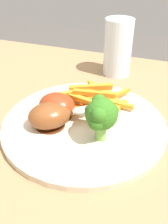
{
  "coord_description": "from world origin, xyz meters",
  "views": [
    {
      "loc": [
        -0.18,
        0.35,
        1.02
      ],
      "look_at": [
        -0.06,
        0.01,
        0.77
      ],
      "focal_mm": 39.38,
      "sensor_mm": 36.0,
      "label": 1
    }
  ],
  "objects_px": {
    "dining_table": "(61,160)",
    "carrot_fries_pile": "(95,100)",
    "broccoli_floret_front": "(101,114)",
    "chicken_drumstick_near": "(52,115)",
    "water_glass": "(118,48)",
    "dinner_plate": "(84,124)",
    "chicken_drumstick_far": "(59,107)"
  },
  "relations": [
    {
      "from": "dinner_plate",
      "to": "chicken_drumstick_near",
      "type": "distance_m",
      "value": 0.06
    },
    {
      "from": "broccoli_floret_front",
      "to": "water_glass",
      "type": "distance_m",
      "value": 0.28
    },
    {
      "from": "dinner_plate",
      "to": "water_glass",
      "type": "bearing_deg",
      "value": -90.19
    },
    {
      "from": "carrot_fries_pile",
      "to": "water_glass",
      "type": "distance_m",
      "value": 0.19
    },
    {
      "from": "broccoli_floret_front",
      "to": "chicken_drumstick_near",
      "type": "bearing_deg",
      "value": -3.9
    },
    {
      "from": "carrot_fries_pile",
      "to": "chicken_drumstick_near",
      "type": "relative_size",
      "value": 1.3
    },
    {
      "from": "chicken_drumstick_near",
      "to": "chicken_drumstick_far",
      "type": "height_order",
      "value": "chicken_drumstick_far"
    },
    {
      "from": "carrot_fries_pile",
      "to": "chicken_drumstick_far",
      "type": "relative_size",
      "value": 1.3
    },
    {
      "from": "broccoli_floret_front",
      "to": "chicken_drumstick_near",
      "type": "xyz_separation_m",
      "value": [
        0.09,
        -0.01,
        -0.03
      ]
    },
    {
      "from": "water_glass",
      "to": "chicken_drumstick_near",
      "type": "bearing_deg",
      "value": 79.67
    },
    {
      "from": "carrot_fries_pile",
      "to": "chicken_drumstick_far",
      "type": "distance_m",
      "value": 0.08
    },
    {
      "from": "chicken_drumstick_near",
      "to": "broccoli_floret_front",
      "type": "bearing_deg",
      "value": 176.1
    },
    {
      "from": "chicken_drumstick_far",
      "to": "water_glass",
      "type": "bearing_deg",
      "value": -101.1
    },
    {
      "from": "chicken_drumstick_near",
      "to": "water_glass",
      "type": "xyz_separation_m",
      "value": [
        -0.05,
        -0.27,
        0.03
      ]
    },
    {
      "from": "broccoli_floret_front",
      "to": "water_glass",
      "type": "relative_size",
      "value": 0.55
    },
    {
      "from": "chicken_drumstick_far",
      "to": "water_glass",
      "type": "relative_size",
      "value": 0.87
    },
    {
      "from": "broccoli_floret_front",
      "to": "chicken_drumstick_near",
      "type": "relative_size",
      "value": 0.63
    },
    {
      "from": "chicken_drumstick_near",
      "to": "water_glass",
      "type": "height_order",
      "value": "water_glass"
    },
    {
      "from": "dining_table",
      "to": "carrot_fries_pile",
      "type": "distance_m",
      "value": 0.17
    },
    {
      "from": "broccoli_floret_front",
      "to": "carrot_fries_pile",
      "type": "relative_size",
      "value": 0.49
    },
    {
      "from": "water_glass",
      "to": "dinner_plate",
      "type": "bearing_deg",
      "value": 89.81
    },
    {
      "from": "dining_table",
      "to": "water_glass",
      "type": "distance_m",
      "value": 0.3
    },
    {
      "from": "dinner_plate",
      "to": "carrot_fries_pile",
      "type": "bearing_deg",
      "value": -92.15
    },
    {
      "from": "dinner_plate",
      "to": "water_glass",
      "type": "xyz_separation_m",
      "value": [
        -0.0,
        -0.24,
        0.06
      ]
    },
    {
      "from": "carrot_fries_pile",
      "to": "chicken_drumstick_far",
      "type": "bearing_deg",
      "value": 49.96
    },
    {
      "from": "carrot_fries_pile",
      "to": "broccoli_floret_front",
      "type": "bearing_deg",
      "value": 113.48
    },
    {
      "from": "chicken_drumstick_near",
      "to": "water_glass",
      "type": "relative_size",
      "value": 0.87
    },
    {
      "from": "dining_table",
      "to": "dinner_plate",
      "type": "height_order",
      "value": "dinner_plate"
    },
    {
      "from": "broccoli_floret_front",
      "to": "chicken_drumstick_far",
      "type": "height_order",
      "value": "broccoli_floret_front"
    },
    {
      "from": "carrot_fries_pile",
      "to": "water_glass",
      "type": "bearing_deg",
      "value": -89.61
    },
    {
      "from": "chicken_drumstick_far",
      "to": "water_glass",
      "type": "height_order",
      "value": "water_glass"
    },
    {
      "from": "broccoli_floret_front",
      "to": "chicken_drumstick_near",
      "type": "distance_m",
      "value": 0.09
    }
  ]
}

